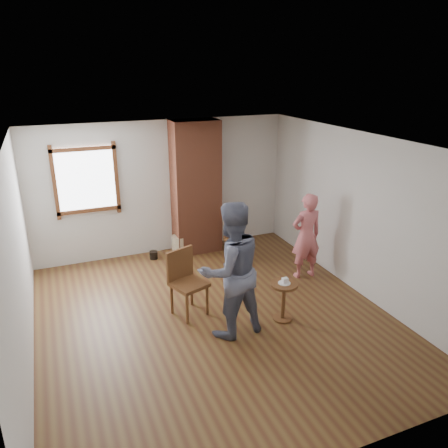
{
  "coord_description": "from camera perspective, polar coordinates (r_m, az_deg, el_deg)",
  "views": [
    {
      "loc": [
        -2.01,
        -5.27,
        3.57
      ],
      "look_at": [
        0.49,
        0.8,
        1.15
      ],
      "focal_mm": 35.0,
      "sensor_mm": 36.0,
      "label": 1
    }
  ],
  "objects": [
    {
      "name": "dark_pot",
      "position": [
        8.59,
        -9.18,
        -4.02
      ],
      "size": [
        0.19,
        0.19,
        0.16
      ],
      "primitive_type": "cylinder",
      "rotation": [
        0.0,
        0.0,
        -0.28
      ],
      "color": "black",
      "rests_on": "ground"
    },
    {
      "name": "man",
      "position": [
        5.89,
        0.88,
        -6.06
      ],
      "size": [
        1.02,
        0.84,
        1.92
      ],
      "primitive_type": "imported",
      "rotation": [
        0.0,
        0.0,
        3.27
      ],
      "color": "#141938",
      "rests_on": "ground"
    },
    {
      "name": "brick_chimney",
      "position": [
        8.51,
        -3.7,
        4.71
      ],
      "size": [
        0.9,
        0.5,
        2.6
      ],
      "primitive_type": "cube",
      "color": "#A6573B",
      "rests_on": "ground"
    },
    {
      "name": "dining_chair_right",
      "position": [
        8.26,
        1.65,
        -1.47
      ],
      "size": [
        0.55,
        0.55,
        0.92
      ],
      "rotation": [
        0.0,
        0.0,
        0.34
      ],
      "color": "brown",
      "rests_on": "ground"
    },
    {
      "name": "dining_chair_left",
      "position": [
        6.57,
        -5.06,
        -7.12
      ],
      "size": [
        0.6,
        0.6,
        1.0
      ],
      "rotation": [
        0.0,
        0.0,
        0.35
      ],
      "color": "brown",
      "rests_on": "ground"
    },
    {
      "name": "room_shell",
      "position": [
        6.44,
        -3.86,
        4.31
      ],
      "size": [
        5.04,
        5.52,
        2.62
      ],
      "color": "silver",
      "rests_on": "ground"
    },
    {
      "name": "side_table",
      "position": [
        6.48,
        7.79,
        -9.21
      ],
      "size": [
        0.4,
        0.4,
        0.6
      ],
      "color": "brown",
      "rests_on": "ground"
    },
    {
      "name": "cake_slice",
      "position": [
        6.38,
        7.97,
        -7.35
      ],
      "size": [
        0.08,
        0.07,
        0.06
      ],
      "primitive_type": "cube",
      "color": "white",
      "rests_on": "cake_plate"
    },
    {
      "name": "ground",
      "position": [
        6.68,
        -1.32,
        -12.1
      ],
      "size": [
        5.5,
        5.5,
        0.0
      ],
      "primitive_type": "plane",
      "color": "brown",
      "rests_on": "ground"
    },
    {
      "name": "stoneware_crock",
      "position": [
        8.67,
        -5.8,
        -2.78
      ],
      "size": [
        0.4,
        0.4,
        0.4
      ],
      "primitive_type": "cylinder",
      "rotation": [
        0.0,
        0.0,
        -0.35
      ],
      "color": "#C4B18D",
      "rests_on": "ground"
    },
    {
      "name": "cake_plate",
      "position": [
        6.39,
        7.88,
        -7.63
      ],
      "size": [
        0.18,
        0.18,
        0.01
      ],
      "primitive_type": "cylinder",
      "color": "white",
      "rests_on": "side_table"
    },
    {
      "name": "person_pink",
      "position": [
        7.68,
        10.69,
        -1.55
      ],
      "size": [
        0.57,
        0.38,
        1.53
      ],
      "primitive_type": "imported",
      "rotation": [
        0.0,
        0.0,
        3.11
      ],
      "color": "#D86C71",
      "rests_on": "ground"
    }
  ]
}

